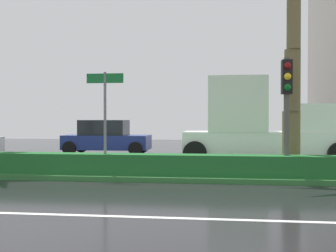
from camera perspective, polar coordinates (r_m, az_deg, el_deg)
ground_plane at (r=14.80m, az=-3.91°, el=-6.13°), size 90.00×42.00×0.10m
near_lane_divider_stripe at (r=8.12m, az=-13.57°, el=-11.69°), size 81.00×0.14×0.01m
median_strip at (r=13.81m, az=-4.71°, el=-6.12°), size 85.50×4.00×0.15m
median_hedge at (r=12.41m, az=-6.04°, el=-5.18°), size 76.50×0.70×0.60m
traffic_signal_median_right at (r=12.24m, az=15.89°, el=4.14°), size 0.28×0.43×3.36m
street_name_sign at (r=12.37m, az=-8.59°, el=2.35°), size 1.10×0.08×3.00m
car_in_traffic_second at (r=21.37m, az=-8.44°, el=-1.59°), size 4.30×2.02×1.72m
box_truck_lead at (r=17.43m, az=12.57°, el=0.19°), size 6.40×2.64×3.46m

